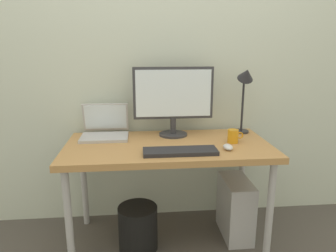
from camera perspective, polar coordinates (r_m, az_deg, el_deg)
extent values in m
plane|color=#4C4742|center=(2.34, 0.00, -19.96)|extent=(6.00, 6.00, 0.00)
cube|color=silver|center=(2.33, -0.94, 13.81)|extent=(4.40, 0.04, 2.60)
cube|color=#B7844C|center=(2.04, 0.00, -3.82)|extent=(1.33, 0.66, 0.04)
cylinder|color=#B2B2B7|center=(1.98, -17.65, -16.42)|extent=(0.04, 0.04, 0.67)
cylinder|color=#B2B2B7|center=(2.08, 18.08, -14.73)|extent=(0.04, 0.04, 0.67)
cylinder|color=#B2B2B7|center=(2.45, -15.06, -10.02)|extent=(0.04, 0.04, 0.67)
cylinder|color=#B2B2B7|center=(2.53, 13.27, -9.01)|extent=(0.04, 0.04, 0.67)
cylinder|color=#333338|center=(2.23, 0.94, -1.52)|extent=(0.20, 0.20, 0.01)
cylinder|color=#333338|center=(2.21, 0.94, 0.03)|extent=(0.04, 0.04, 0.11)
cube|color=#333338|center=(2.16, 0.97, 6.04)|extent=(0.55, 0.03, 0.36)
cube|color=white|center=(2.15, 1.02, 5.97)|extent=(0.52, 0.01, 0.32)
cube|color=#B2B2B7|center=(2.19, -11.51, -2.02)|extent=(0.32, 0.22, 0.02)
cube|color=#B2B2B7|center=(2.29, -11.31, 1.62)|extent=(0.32, 0.07, 0.21)
cube|color=white|center=(2.28, -11.33, 1.62)|extent=(0.30, 0.05, 0.18)
cylinder|color=#232328|center=(2.36, 13.18, -0.96)|extent=(0.11, 0.11, 0.01)
cylinder|color=#232328|center=(2.32, 13.46, 3.78)|extent=(0.02, 0.02, 0.38)
cone|color=#232328|center=(2.25, 14.11, 9.14)|extent=(0.11, 0.14, 0.13)
cube|color=#232328|center=(1.86, 2.24, -4.64)|extent=(0.44, 0.14, 0.02)
ellipsoid|color=silver|center=(1.95, 10.89, -3.79)|extent=(0.06, 0.09, 0.03)
cylinder|color=orange|center=(2.09, 11.77, -1.83)|extent=(0.07, 0.07, 0.09)
torus|color=orange|center=(2.10, 13.01, -1.67)|extent=(0.05, 0.01, 0.05)
cube|color=#B2B2B7|center=(2.34, 12.19, -14.36)|extent=(0.18, 0.36, 0.42)
cylinder|color=black|center=(2.20, -5.50, -17.98)|extent=(0.26, 0.26, 0.30)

